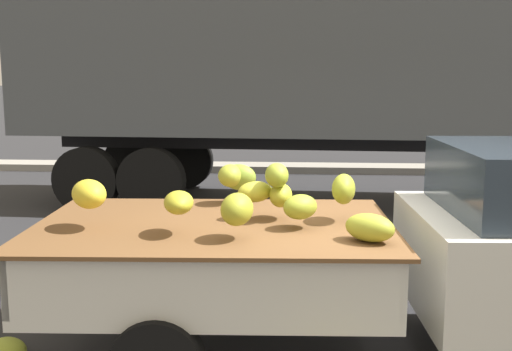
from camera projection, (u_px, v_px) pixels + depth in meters
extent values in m
cube|color=gray|center=(325.00, 168.00, 14.44)|extent=(80.00, 0.80, 0.16)
cube|color=silver|center=(215.00, 284.00, 5.00)|extent=(2.74, 1.88, 0.08)
cube|color=silver|center=(223.00, 227.00, 5.80)|extent=(2.67, 0.16, 0.44)
cube|color=silver|center=(203.00, 290.00, 4.10)|extent=(2.67, 0.16, 0.44)
cube|color=silver|center=(380.00, 254.00, 4.92)|extent=(0.12, 1.77, 0.44)
cube|color=silver|center=(51.00, 252.00, 4.99)|extent=(0.12, 1.77, 0.44)
cube|color=#B21914|center=(223.00, 230.00, 5.84)|extent=(2.56, 0.12, 0.07)
cube|color=brown|center=(214.00, 225.00, 4.92)|extent=(2.87, 2.01, 0.03)
ellipsoid|color=gold|center=(179.00, 202.00, 4.53)|extent=(0.27, 0.38, 0.17)
ellipsoid|color=#91A12D|center=(277.00, 175.00, 4.91)|extent=(0.22, 0.29, 0.19)
ellipsoid|color=#96A02A|center=(344.00, 189.00, 4.93)|extent=(0.21, 0.35, 0.24)
ellipsoid|color=#9EAA2F|center=(230.00, 176.00, 5.59)|extent=(0.23, 0.29, 0.20)
ellipsoid|color=#A1A92D|center=(370.00, 228.00, 4.35)|extent=(0.43, 0.40, 0.20)
ellipsoid|color=#93A02B|center=(300.00, 207.00, 4.71)|extent=(0.36, 0.36, 0.19)
ellipsoid|color=gold|center=(255.00, 192.00, 5.02)|extent=(0.36, 0.34, 0.17)
ellipsoid|color=yellow|center=(89.00, 194.00, 4.69)|extent=(0.40, 0.44, 0.22)
ellipsoid|color=olive|center=(239.00, 177.00, 5.63)|extent=(0.35, 0.27, 0.23)
ellipsoid|color=#9EA329|center=(237.00, 209.00, 4.39)|extent=(0.27, 0.34, 0.23)
ellipsoid|color=gold|center=(281.00, 195.00, 5.01)|extent=(0.19, 0.30, 0.19)
cylinder|color=black|center=(502.00, 283.00, 5.82)|extent=(0.65, 0.23, 0.64)
cylinder|color=black|center=(190.00, 280.00, 5.89)|extent=(0.65, 0.23, 0.64)
cube|color=#4C5156|center=(377.00, 52.00, 10.46)|extent=(12.11, 3.11, 2.70)
cube|color=black|center=(375.00, 141.00, 10.70)|extent=(11.05, 0.96, 0.30)
cylinder|color=black|center=(185.00, 161.00, 12.38)|extent=(1.09, 0.35, 1.08)
cylinder|color=black|center=(151.00, 181.00, 10.03)|extent=(1.09, 0.35, 1.08)
cylinder|color=black|center=(133.00, 160.00, 12.51)|extent=(1.09, 0.35, 1.08)
cylinder|color=black|center=(87.00, 180.00, 10.16)|extent=(1.09, 0.35, 1.08)
ellipsoid|color=#9CAB32|center=(8.00, 350.00, 4.95)|extent=(0.46, 0.46, 0.17)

